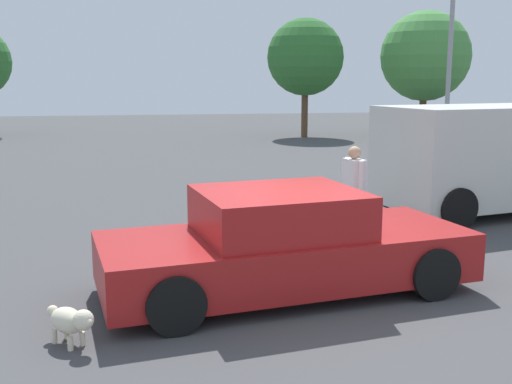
# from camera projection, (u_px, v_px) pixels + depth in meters

# --- Properties ---
(ground_plane) EXTENTS (80.00, 80.00, 0.00)m
(ground_plane) POSITION_uv_depth(u_px,v_px,m) (298.00, 295.00, 7.51)
(ground_plane) COLOR #424244
(sedan_foreground) EXTENTS (4.75, 2.42, 1.29)m
(sedan_foreground) POSITION_uv_depth(u_px,v_px,m) (284.00, 245.00, 7.53)
(sedan_foreground) COLOR maroon
(sedan_foreground) RESTS_ON ground_plane
(dog) EXTENTS (0.51, 0.55, 0.43)m
(dog) POSITION_uv_depth(u_px,v_px,m) (71.00, 321.00, 6.02)
(dog) COLOR beige
(dog) RESTS_ON ground_plane
(van_white) EXTENTS (5.56, 3.05, 2.11)m
(van_white) POSITION_uv_depth(u_px,v_px,m) (509.00, 154.00, 12.19)
(van_white) COLOR silver
(van_white) RESTS_ON ground_plane
(pedestrian) EXTENTS (0.30, 0.56, 1.54)m
(pedestrian) POSITION_uv_depth(u_px,v_px,m) (354.00, 184.00, 10.03)
(pedestrian) COLOR navy
(pedestrian) RESTS_ON ground_plane
(light_post_mid) EXTENTS (0.44, 0.44, 7.28)m
(light_post_mid) POSITION_uv_depth(u_px,v_px,m) (453.00, 3.00, 18.04)
(light_post_mid) COLOR gray
(light_post_mid) RESTS_ON ground_plane
(tree_back_center) EXTENTS (3.48, 3.48, 5.37)m
(tree_back_center) POSITION_uv_depth(u_px,v_px,m) (305.00, 57.00, 27.66)
(tree_back_center) COLOR brown
(tree_back_center) RESTS_ON ground_plane
(tree_back_right) EXTENTS (4.17, 4.17, 5.78)m
(tree_back_right) POSITION_uv_depth(u_px,v_px,m) (425.00, 56.00, 28.45)
(tree_back_right) COLOR brown
(tree_back_right) RESTS_ON ground_plane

